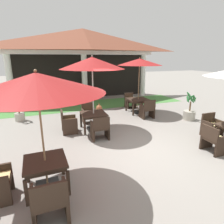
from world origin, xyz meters
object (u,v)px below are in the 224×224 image
patio_umbrella_mid_left (92,64)px  patio_chair_mid_right_north (130,101)px  potted_palm_right_edge (189,113)px  terracotta_urn (99,108)px  potted_palm_left_edge (19,112)px  patio_chair_mid_left_west (68,122)px  patio_table_mid_left (94,115)px  patio_chair_mid_right_south (147,109)px  patio_chair_mid_left_north (89,113)px  patio_table_mid_right (138,101)px  patio_chair_mid_left_south (100,128)px  patio_table_near_foreground (45,164)px  patio_umbrella_mid_right (140,63)px  patio_chair_far_back_west (214,140)px  patio_umbrella_near_foreground (37,84)px  patio_chair_near_foreground_south (50,201)px  patio_chair_far_back_north (212,126)px

patio_umbrella_mid_left → patio_chair_mid_right_north: (2.98, 2.70, -2.25)m
potted_palm_right_edge → terracotta_urn: potted_palm_right_edge is taller
potted_palm_left_edge → potted_palm_right_edge: bearing=-19.8°
patio_chair_mid_left_west → terracotta_urn: 3.22m
patio_table_mid_left → potted_palm_left_edge: potted_palm_left_edge is taller
potted_palm_left_edge → potted_palm_right_edge: 7.97m
terracotta_urn → patio_chair_mid_right_south: bearing=-47.0°
patio_chair_mid_left_north → patio_table_mid_right: size_ratio=0.80×
patio_table_mid_left → patio_chair_mid_left_south: bearing=-92.8°
patio_chair_mid_right_south → terracotta_urn: bearing=136.4°
patio_table_near_foreground → patio_chair_mid_right_north: size_ratio=1.08×
patio_umbrella_mid_right → patio_chair_far_back_west: 5.31m
patio_umbrella_near_foreground → potted_palm_left_edge: 5.90m
patio_chair_mid_left_north → patio_umbrella_mid_right: size_ratio=0.31×
patio_chair_mid_left_south → patio_umbrella_mid_right: bearing=44.5°
patio_chair_near_foreground_south → patio_umbrella_mid_left: bearing=63.6°
patio_chair_far_back_north → patio_umbrella_near_foreground: bearing=9.5°
patio_chair_mid_left_west → patio_umbrella_near_foreground: bearing=-14.0°
patio_chair_near_foreground_south → potted_palm_right_edge: potted_palm_right_edge is taller
patio_chair_near_foreground_south → patio_chair_far_back_west: size_ratio=1.04×
patio_chair_mid_left_west → terracotta_urn: bearing=143.5°
patio_table_mid_left → patio_chair_mid_left_west: size_ratio=1.11×
patio_chair_mid_right_north → patio_chair_far_back_west: 5.90m
potted_palm_left_edge → terracotta_urn: 3.94m
patio_chair_near_foreground_south → patio_chair_mid_right_north: (4.94, 6.84, -0.05)m
patio_chair_mid_left_south → potted_palm_left_edge: bearing=133.3°
patio_chair_near_foreground_south → patio_table_near_foreground: bearing=90.0°
patio_umbrella_near_foreground → patio_chair_mid_right_south: (4.83, 3.72, -1.93)m
patio_table_mid_left → patio_chair_far_back_west: 4.35m
patio_chair_near_foreground_south → potted_palm_right_edge: (6.55, 3.77, -0.10)m
patio_table_mid_left → patio_table_mid_right: size_ratio=0.93×
patio_chair_mid_left_north → patio_chair_mid_right_north: 3.38m
patio_table_near_foreground → patio_chair_mid_left_north: 4.64m
patio_chair_mid_left_north → patio_chair_mid_right_south: (2.80, -0.45, 0.03)m
patio_chair_near_foreground_south → terracotta_urn: (2.98, 6.67, -0.25)m
patio_table_near_foreground → patio_chair_far_back_north: size_ratio=1.07×
patio_chair_mid_left_west → patio_table_mid_right: patio_chair_mid_left_west is taller
potted_palm_left_edge → patio_chair_far_back_west: bearing=-43.5°
patio_chair_mid_left_south → potted_palm_left_edge: potted_palm_left_edge is taller
patio_chair_near_foreground_south → patio_chair_mid_left_south: bearing=57.5°
patio_umbrella_near_foreground → patio_chair_mid_left_west: bearing=73.2°
patio_umbrella_mid_left → patio_umbrella_mid_right: bearing=29.3°
patio_umbrella_near_foreground → patio_chair_far_back_north: patio_umbrella_near_foreground is taller
patio_table_mid_left → patio_chair_near_foreground_south: bearing=-115.4°
patio_table_mid_left → patio_chair_mid_left_west: 1.04m
patio_chair_near_foreground_south → patio_table_mid_left: patio_chair_near_foreground_south is taller
patio_umbrella_near_foreground → patio_chair_mid_left_west: size_ratio=2.93×
patio_umbrella_mid_left → patio_chair_mid_left_north: patio_umbrella_mid_left is taller
patio_table_mid_right → potted_palm_right_edge: bearing=-50.2°
patio_table_mid_right → patio_chair_far_back_west: 4.84m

